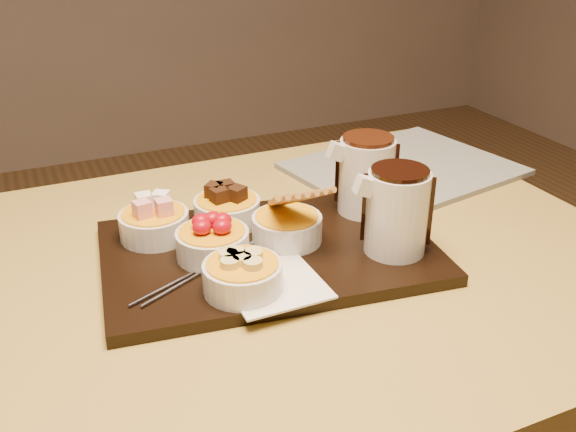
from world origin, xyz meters
name	(u,v)px	position (x,y,z in m)	size (l,w,h in m)	color
dining_table	(225,328)	(0.00, 0.00, 0.65)	(1.20, 0.80, 0.75)	#B09241
serving_board	(269,252)	(0.07, 0.00, 0.76)	(0.46, 0.30, 0.02)	black
napkin	(274,284)	(0.04, -0.09, 0.77)	(0.12, 0.12, 0.00)	white
bowl_marshmallows	(154,225)	(-0.07, 0.10, 0.79)	(0.10, 0.10, 0.04)	silver
bowl_cake	(227,211)	(0.04, 0.10, 0.79)	(0.10, 0.10, 0.04)	silver
bowl_strawberries	(213,244)	(-0.01, 0.01, 0.79)	(0.10, 0.10, 0.04)	silver
bowl_biscotti	(287,229)	(0.10, 0.01, 0.79)	(0.10, 0.10, 0.04)	silver
bowl_bananas	(243,277)	(0.00, -0.09, 0.79)	(0.10, 0.10, 0.04)	silver
pitcher_dark_chocolate	(397,213)	(0.23, -0.08, 0.83)	(0.08, 0.08, 0.12)	silver
pitcher_milk_chocolate	(366,176)	(0.25, 0.05, 0.83)	(0.08, 0.08, 0.12)	silver
fondue_skewers	(209,264)	(-0.02, -0.02, 0.77)	(0.26, 0.03, 0.01)	silver
newspaper	(403,169)	(0.43, 0.20, 0.76)	(0.38, 0.30, 0.01)	beige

